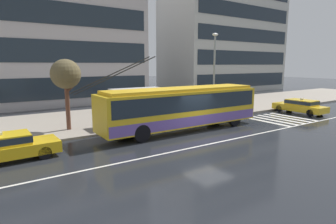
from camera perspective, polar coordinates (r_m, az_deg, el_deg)
ground_plane at (r=17.45m, az=8.30°, el=-5.12°), size 160.00×160.00×0.00m
sidewalk_slab at (r=24.70m, az=-5.78°, el=-0.49°), size 80.00×10.00×0.14m
crosswalk_stripe_edge_near at (r=23.17m, az=19.53°, el=-1.86°), size 0.44×4.40×0.01m
crosswalk_stripe_inner_a at (r=23.88m, az=20.83°, el=-1.60°), size 0.44×4.40×0.01m
crosswalk_stripe_center at (r=24.61m, az=22.05°, el=-1.36°), size 0.44×4.40×0.01m
crosswalk_stripe_inner_b at (r=25.35m, az=23.20°, el=-1.12°), size 0.44×4.40×0.01m
crosswalk_stripe_edge_far at (r=26.10m, az=24.29°, el=-0.91°), size 0.44×4.40×0.01m
lane_centre_line at (r=16.61m, az=11.08°, el=-5.95°), size 72.00×0.14×0.01m
trolleybus at (r=18.80m, az=3.00°, el=1.05°), size 13.13×2.54×4.95m
taxi_cross_traffic at (r=28.22m, az=25.58°, el=1.18°), size 1.83×4.58×1.39m
taxi_queued_behind_bus at (r=14.99m, az=-30.84°, el=-6.14°), size 4.72×1.90×1.39m
bus_shelter at (r=20.37m, az=-6.54°, el=3.03°), size 3.86×1.68×2.61m
pedestrian_at_shelter at (r=21.17m, az=-8.49°, el=2.23°), size 1.38×1.38×1.97m
pedestrian_approaching_curb at (r=22.97m, az=5.66°, el=3.00°), size 1.53×1.53×1.97m
street_lamp at (r=23.85m, az=9.51°, el=9.00°), size 0.60×0.32×6.86m
street_tree_bare at (r=19.36m, az=-20.32°, el=7.13°), size 1.94×1.94×4.67m
office_tower_corner_right at (r=50.47m, az=11.48°, el=16.87°), size 21.44×10.39×21.64m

